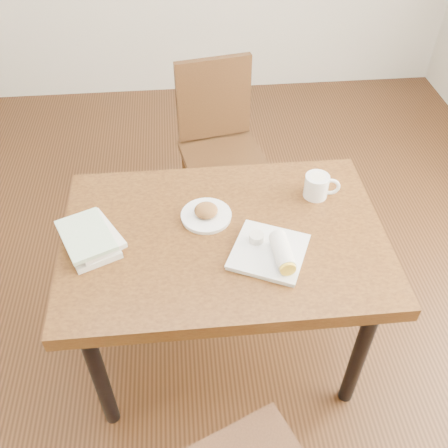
{
  "coord_description": "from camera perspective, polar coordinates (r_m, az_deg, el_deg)",
  "views": [
    {
      "loc": [
        -0.13,
        -1.32,
        2.08
      ],
      "look_at": [
        0.0,
        0.0,
        0.8
      ],
      "focal_mm": 40.0,
      "sensor_mm": 36.0,
      "label": 1
    }
  ],
  "objects": [
    {
      "name": "chair_far",
      "position": [
        2.73,
        -0.52,
        9.74
      ],
      "size": [
        0.49,
        0.49,
        0.95
      ],
      "color": "#3F2712",
      "rests_on": "ground"
    },
    {
      "name": "table",
      "position": [
        1.94,
        0.0,
        -2.83
      ],
      "size": [
        1.22,
        0.83,
        0.75
      ],
      "color": "brown",
      "rests_on": "ground"
    },
    {
      "name": "coffee_mug",
      "position": [
        2.04,
        10.65,
        4.33
      ],
      "size": [
        0.14,
        0.1,
        0.1
      ],
      "color": "white",
      "rests_on": "table"
    },
    {
      "name": "book_stack",
      "position": [
        1.88,
        -15.1,
        -1.59
      ],
      "size": [
        0.27,
        0.3,
        0.06
      ],
      "color": "white",
      "rests_on": "table"
    },
    {
      "name": "plate_burrito",
      "position": [
        1.79,
        5.6,
        -3.16
      ],
      "size": [
        0.34,
        0.34,
        0.08
      ],
      "color": "white",
      "rests_on": "table"
    },
    {
      "name": "plate_scone",
      "position": [
        1.93,
        -2.05,
        1.17
      ],
      "size": [
        0.2,
        0.2,
        0.06
      ],
      "color": "white",
      "rests_on": "table"
    },
    {
      "name": "ground",
      "position": [
        2.47,
        0.0,
        -13.59
      ],
      "size": [
        4.0,
        5.0,
        0.01
      ],
      "primitive_type": "cube",
      "color": "#472814",
      "rests_on": "ground"
    }
  ]
}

